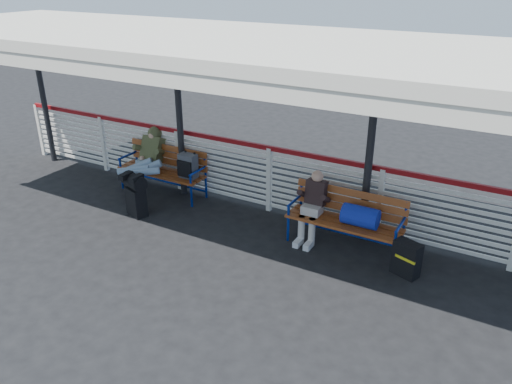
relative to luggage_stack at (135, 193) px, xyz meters
The scene contains 9 objects.
ground 2.09m from the luggage_stack, 16.56° to the right, with size 60.00×60.00×0.00m, color black.
fence 2.37m from the luggage_stack, 33.91° to the left, with size 12.08×0.08×1.24m.
canopy 3.28m from the luggage_stack, ahead, with size 12.60×3.60×3.16m.
luggage_stack is the anchor object (origin of this frame).
bench_left 1.04m from the luggage_stack, 89.94° to the left, with size 1.80×0.56×0.93m.
bench_right 3.79m from the luggage_stack, 11.51° to the left, with size 1.80×0.56×0.92m.
traveler_man 0.80m from the luggage_stack, 117.38° to the left, with size 0.93×1.60×0.77m.
companion_person 3.14m from the luggage_stack, 13.70° to the left, with size 0.32×0.66×1.15m.
suitcase_side 4.67m from the luggage_stack, ahead, with size 0.43×0.34×0.53m.
Camera 1 is at (3.79, -5.31, 4.07)m, focal length 35.00 mm.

